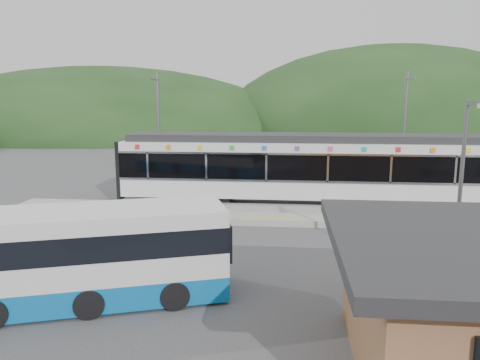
{
  "coord_description": "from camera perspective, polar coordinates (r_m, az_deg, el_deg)",
  "views": [
    {
      "loc": [
        0.4,
        -18.3,
        5.77
      ],
      "look_at": [
        -1.46,
        1.0,
        2.21
      ],
      "focal_mm": 35.0,
      "sensor_mm": 36.0,
      "label": 1
    }
  ],
  "objects": [
    {
      "name": "catenary_mast_east",
      "position": [
        27.74,
        19.35,
        5.42
      ],
      "size": [
        0.18,
        1.8,
        7.0
      ],
      "color": "slate",
      "rests_on": "ground"
    },
    {
      "name": "lamp_post",
      "position": [
        15.07,
        25.52,
        0.23
      ],
      "size": [
        0.38,
        1.03,
        5.64
      ],
      "rotation": [
        0.0,
        0.0,
        0.18
      ],
      "color": "slate",
      "rests_on": "ground"
    },
    {
      "name": "bus",
      "position": [
        13.97,
        -22.59,
        -9.16
      ],
      "size": [
        9.98,
        5.31,
        2.67
      ],
      "rotation": [
        0.0,
        0.0,
        0.33
      ],
      "color": "#0B67B3",
      "rests_on": "ground"
    },
    {
      "name": "catenary_mast_west",
      "position": [
        27.95,
        -9.9,
        5.88
      ],
      "size": [
        0.18,
        1.8,
        7.0
      ],
      "color": "slate",
      "rests_on": "ground"
    },
    {
      "name": "hills",
      "position": [
        24.96,
        18.8,
        -3.54
      ],
      "size": [
        146.0,
        149.0,
        26.0
      ],
      "color": "#1E3D19",
      "rests_on": "ground"
    },
    {
      "name": "train",
      "position": [
        24.63,
        9.23,
        1.6
      ],
      "size": [
        20.44,
        3.01,
        3.74
      ],
      "color": "black",
      "rests_on": "ground"
    },
    {
      "name": "platform",
      "position": [
        22.32,
        4.33,
        -4.22
      ],
      "size": [
        26.0,
        3.2,
        0.3
      ],
      "primitive_type": "cube",
      "color": "#9E9E99",
      "rests_on": "ground"
    },
    {
      "name": "ground",
      "position": [
        19.19,
        4.1,
        -7.13
      ],
      "size": [
        120.0,
        120.0,
        0.0
      ],
      "primitive_type": "plane",
      "color": "#4C4C4F",
      "rests_on": "ground"
    },
    {
      "name": "yellow_line",
      "position": [
        21.03,
        4.25,
        -4.7
      ],
      "size": [
        26.0,
        0.1,
        0.01
      ],
      "primitive_type": "cube",
      "color": "yellow",
      "rests_on": "platform"
    }
  ]
}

